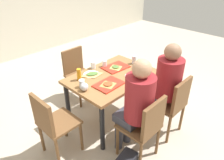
{
  "coord_description": "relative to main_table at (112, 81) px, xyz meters",
  "views": [
    {
      "loc": [
        -1.83,
        -1.76,
        2.12
      ],
      "look_at": [
        0.0,
        0.0,
        0.65
      ],
      "focal_mm": 34.18,
      "sensor_mm": 36.0,
      "label": 1
    }
  ],
  "objects": [
    {
      "name": "ground_plane",
      "position": [
        0.0,
        0.0,
        -0.64
      ],
      "size": [
        10.0,
        10.0,
        0.02
      ],
      "primitive_type": "cube",
      "color": "#B7A893"
    },
    {
      "name": "main_table",
      "position": [
        0.0,
        0.0,
        0.0
      ],
      "size": [
        1.18,
        0.81,
        0.72
      ],
      "color": "olive",
      "rests_on": "ground_plane"
    },
    {
      "name": "chair_near_left",
      "position": [
        -0.29,
        -0.79,
        -0.12
      ],
      "size": [
        0.4,
        0.4,
        0.86
      ],
      "color": "brown",
      "rests_on": "ground_plane"
    },
    {
      "name": "chair_near_right",
      "position": [
        0.29,
        -0.79,
        -0.12
      ],
      "size": [
        0.4,
        0.4,
        0.86
      ],
      "color": "brown",
      "rests_on": "ground_plane"
    },
    {
      "name": "chair_far_side",
      "position": [
        0.0,
        0.79,
        -0.12
      ],
      "size": [
        0.4,
        0.4,
        0.86
      ],
      "color": "brown",
      "rests_on": "ground_plane"
    },
    {
      "name": "chair_left_end",
      "position": [
        -0.97,
        0.0,
        -0.12
      ],
      "size": [
        0.4,
        0.4,
        0.86
      ],
      "color": "brown",
      "rests_on": "ground_plane"
    },
    {
      "name": "person_in_red",
      "position": [
        -0.29,
        -0.65,
        0.13
      ],
      "size": [
        0.32,
        0.42,
        1.27
      ],
      "color": "#383842",
      "rests_on": "ground_plane"
    },
    {
      "name": "person_in_brown_jacket",
      "position": [
        0.29,
        -0.65,
        0.13
      ],
      "size": [
        0.32,
        0.42,
        1.27
      ],
      "color": "#383842",
      "rests_on": "ground_plane"
    },
    {
      "name": "tray_red_near",
      "position": [
        -0.21,
        -0.14,
        0.1
      ],
      "size": [
        0.37,
        0.27,
        0.02
      ],
      "primitive_type": "cube",
      "rotation": [
        0.0,
        0.0,
        0.02
      ],
      "color": "red",
      "rests_on": "main_table"
    },
    {
      "name": "tray_red_far",
      "position": [
        0.21,
        0.12,
        0.1
      ],
      "size": [
        0.38,
        0.29,
        0.02
      ],
      "primitive_type": "cube",
      "rotation": [
        0.0,
        0.0,
        -0.09
      ],
      "color": "red",
      "rests_on": "main_table"
    },
    {
      "name": "paper_plate_center",
      "position": [
        -0.18,
        0.22,
        0.1
      ],
      "size": [
        0.22,
        0.22,
        0.01
      ],
      "primitive_type": "cylinder",
      "color": "white",
      "rests_on": "main_table"
    },
    {
      "name": "paper_plate_near_edge",
      "position": [
        0.18,
        -0.22,
        0.1
      ],
      "size": [
        0.22,
        0.22,
        0.01
      ],
      "primitive_type": "cylinder",
      "color": "white",
      "rests_on": "main_table"
    },
    {
      "name": "pizza_slice_a",
      "position": [
        -0.23,
        -0.15,
        0.12
      ],
      "size": [
        0.22,
        0.21,
        0.02
      ],
      "color": "#C68C47",
      "rests_on": "tray_red_near"
    },
    {
      "name": "pizza_slice_b",
      "position": [
        0.19,
        0.1,
        0.12
      ],
      "size": [
        0.2,
        0.21,
        0.02
      ],
      "color": "tan",
      "rests_on": "tray_red_far"
    },
    {
      "name": "pizza_slice_c",
      "position": [
        -0.18,
        0.2,
        0.11
      ],
      "size": [
        0.27,
        0.24,
        0.02
      ],
      "color": "#DBAD60",
      "rests_on": "paper_plate_center"
    },
    {
      "name": "plastic_cup_a",
      "position": [
        -0.03,
        0.34,
        0.14
      ],
      "size": [
        0.07,
        0.07,
        0.1
      ],
      "primitive_type": "cylinder",
      "color": "white",
      "rests_on": "main_table"
    },
    {
      "name": "plastic_cup_b",
      "position": [
        0.03,
        -0.34,
        0.14
      ],
      "size": [
        0.07,
        0.07,
        0.1
      ],
      "primitive_type": "cylinder",
      "color": "white",
      "rests_on": "main_table"
    },
    {
      "name": "plastic_cup_c",
      "position": [
        -0.47,
        0.06,
        0.14
      ],
      "size": [
        0.07,
        0.07,
        0.1
      ],
      "primitive_type": "cylinder",
      "color": "white",
      "rests_on": "main_table"
    },
    {
      "name": "plastic_cup_d",
      "position": [
        0.12,
        0.26,
        0.14
      ],
      "size": [
        0.07,
        0.07,
        0.1
      ],
      "primitive_type": "cylinder",
      "color": "white",
      "rests_on": "main_table"
    },
    {
      "name": "soda_can",
      "position": [
        0.5,
        0.02,
        0.15
      ],
      "size": [
        0.07,
        0.07,
        0.12
      ],
      "primitive_type": "cylinder",
      "color": "#B7BCC6",
      "rests_on": "main_table"
    },
    {
      "name": "condiment_bottle",
      "position": [
        -0.38,
        0.22,
        0.17
      ],
      "size": [
        0.06,
        0.06,
        0.16
      ],
      "primitive_type": "cylinder",
      "color": "orange",
      "rests_on": "main_table"
    },
    {
      "name": "foil_bundle",
      "position": [
        -0.5,
        -0.02,
        0.14
      ],
      "size": [
        0.1,
        0.1,
        0.1
      ],
      "primitive_type": "sphere",
      "color": "silver",
      "rests_on": "main_table"
    }
  ]
}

